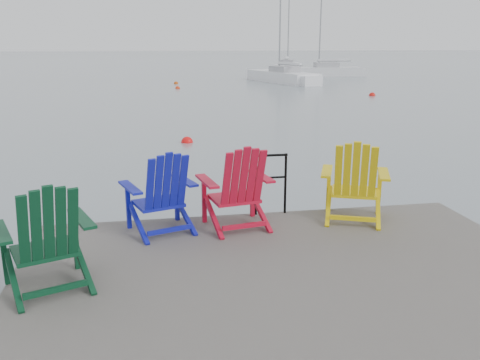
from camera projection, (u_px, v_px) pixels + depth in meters
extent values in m
plane|color=slate|center=(301.00, 336.00, 5.26)|extent=(400.00, 400.00, 0.00)
cube|color=#2C2927|center=(302.00, 301.00, 5.15)|extent=(6.00, 5.00, 0.20)
cylinder|color=black|center=(65.00, 287.00, 6.97)|extent=(0.26, 0.26, 1.20)
cylinder|color=black|center=(257.00, 272.00, 7.43)|extent=(0.26, 0.26, 1.20)
cylinder|color=black|center=(427.00, 258.00, 7.89)|extent=(0.26, 0.26, 1.20)
cylinder|color=black|center=(256.00, 185.00, 7.34)|extent=(0.04, 0.04, 0.90)
cylinder|color=black|center=(285.00, 183.00, 7.42)|extent=(0.04, 0.04, 0.90)
cylinder|color=black|center=(271.00, 155.00, 7.27)|extent=(0.48, 0.04, 0.04)
cylinder|color=black|center=(271.00, 178.00, 7.36)|extent=(0.44, 0.03, 0.03)
cube|color=#09351E|center=(45.00, 251.00, 5.21)|extent=(0.76, 0.73, 0.05)
cube|color=#09351E|center=(4.00, 255.00, 5.23)|extent=(0.07, 0.07, 0.64)
cube|color=#09351E|center=(76.00, 241.00, 5.59)|extent=(0.07, 0.07, 0.64)
cube|color=#09351E|center=(0.00, 232.00, 4.92)|extent=(0.38, 0.70, 0.03)
cube|color=#09351E|center=(82.00, 218.00, 5.31)|extent=(0.38, 0.70, 0.03)
cube|color=#09351E|center=(49.00, 226.00, 4.81)|extent=(0.63, 0.48, 0.79)
cube|color=#0F15A2|center=(158.00, 203.00, 6.80)|extent=(0.72, 0.68, 0.04)
cube|color=#0F15A2|center=(128.00, 206.00, 6.83)|extent=(0.07, 0.07, 0.62)
cube|color=#0F15A2|center=(177.00, 199.00, 7.15)|extent=(0.07, 0.07, 0.62)
cube|color=#0F15A2|center=(130.00, 187.00, 6.53)|extent=(0.34, 0.68, 0.03)
cube|color=#0F15A2|center=(184.00, 180.00, 6.88)|extent=(0.34, 0.68, 0.03)
cube|color=#0F15A2|center=(167.00, 183.00, 6.39)|extent=(0.61, 0.44, 0.76)
cube|color=#B90D27|center=(234.00, 198.00, 6.97)|extent=(0.70, 0.64, 0.05)
cube|color=#B90D27|center=(204.00, 200.00, 7.06)|extent=(0.07, 0.07, 0.64)
cube|color=#B90D27|center=(252.00, 195.00, 7.31)|extent=(0.07, 0.07, 0.64)
cube|color=#B90D27|center=(207.00, 181.00, 6.74)|extent=(0.26, 0.71, 0.03)
cube|color=#B90D27|center=(261.00, 176.00, 7.00)|extent=(0.26, 0.71, 0.03)
cube|color=#B90D27|center=(244.00, 178.00, 6.53)|extent=(0.61, 0.39, 0.79)
cube|color=yellow|center=(354.00, 192.00, 7.26)|extent=(0.78, 0.74, 0.05)
cube|color=yellow|center=(328.00, 189.00, 7.56)|extent=(0.07, 0.07, 0.65)
cube|color=yellow|center=(379.00, 192.00, 7.42)|extent=(0.07, 0.07, 0.65)
cube|color=yellow|center=(327.00, 171.00, 7.24)|extent=(0.39, 0.71, 0.03)
cube|color=yellow|center=(384.00, 174.00, 7.09)|extent=(0.39, 0.71, 0.03)
cube|color=yellow|center=(356.00, 172.00, 6.80)|extent=(0.64, 0.49, 0.79)
cube|color=white|center=(282.00, 79.00, 39.50)|extent=(4.11, 8.30, 1.10)
cube|color=#9E9EA3|center=(284.00, 70.00, 38.97)|extent=(2.04, 2.71, 0.55)
cylinder|color=gray|center=(280.00, 4.00, 38.40)|extent=(0.12, 0.12, 10.04)
cube|color=silver|center=(287.00, 69.00, 54.88)|extent=(4.60, 8.10, 1.10)
cube|color=#9E9EA3|center=(287.00, 62.00, 54.33)|extent=(2.15, 2.71, 0.55)
cylinder|color=gray|center=(289.00, 16.00, 53.83)|extent=(0.12, 0.12, 9.84)
cube|color=silver|center=(322.00, 73.00, 46.49)|extent=(7.10, 2.19, 1.10)
cube|color=#9E9EA3|center=(326.00, 66.00, 46.35)|extent=(2.17, 1.38, 0.55)
cylinder|color=gray|center=(321.00, 17.00, 45.16)|extent=(0.12, 0.12, 8.76)
sphere|color=red|center=(187.00, 142.00, 15.51)|extent=(0.36, 0.36, 0.36)
sphere|color=red|center=(178.00, 89.00, 33.89)|extent=(0.32, 0.32, 0.32)
sphere|color=red|center=(372.00, 96.00, 29.27)|extent=(0.38, 0.38, 0.38)
sphere|color=#B9450A|center=(176.00, 84.00, 37.89)|extent=(0.34, 0.34, 0.34)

